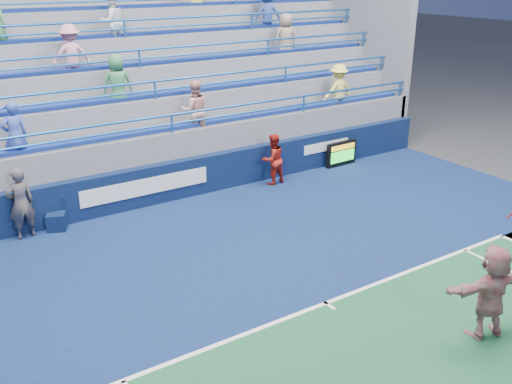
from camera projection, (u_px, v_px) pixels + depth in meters
ground at (326, 304)px, 11.00m from camera, size 120.00×120.00×0.00m
sponsor_wall at (178, 180)px, 15.88m from camera, size 18.00×0.32×1.10m
bleacher_stand at (125, 117)px, 18.45m from camera, size 18.00×5.60×6.13m
serve_speed_board at (341, 154)px, 18.55m from camera, size 1.18×0.17×0.81m
judge_chair at (56, 220)px, 14.04m from camera, size 0.58×0.60×0.79m
tennis_player at (491, 292)px, 9.77m from camera, size 1.69×0.87×2.79m
line_judge at (21, 204)px, 13.39m from camera, size 0.70×0.52×1.77m
ball_girl at (273, 159)px, 16.85m from camera, size 0.78×0.63×1.54m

